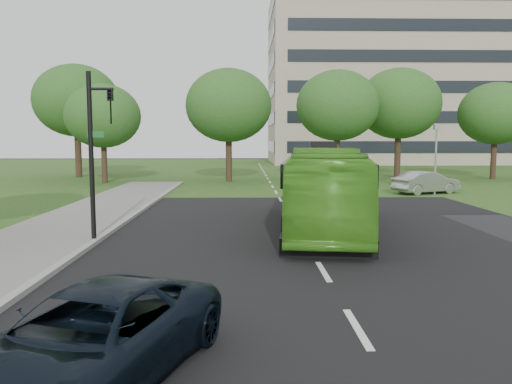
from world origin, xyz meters
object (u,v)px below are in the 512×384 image
at_px(tree_park_d, 399,104).
at_px(bus, 323,188).
at_px(sedan, 426,182).
at_px(office_building, 402,80).
at_px(tree_park_b, 229,106).
at_px(tree_park_e, 496,114).
at_px(suv, 92,339).
at_px(tree_park_c, 338,106).
at_px(traffic_light, 96,143).
at_px(tree_park_f, 76,101).
at_px(camera_pole, 436,150).
at_px(tree_park_a, 103,116).

xyz_separation_m(tree_park_d, bus, (-10.95, -26.12, -5.13)).
relative_size(bus, sedan, 2.56).
height_order(office_building, tree_park_d, office_building).
relative_size(tree_park_b, tree_park_e, 1.10).
xyz_separation_m(bus, suv, (-5.24, -12.53, -0.91)).
relative_size(office_building, tree_park_b, 4.30).
bearing_deg(sedan, tree_park_c, -3.62).
height_order(suv, traffic_light, traffic_light).
height_order(tree_park_d, tree_park_e, tree_park_d).
bearing_deg(tree_park_f, sedan, -28.67).
xyz_separation_m(tree_park_f, camera_pole, (27.52, -15.45, -4.19)).
bearing_deg(tree_park_c, sedan, -71.29).
xyz_separation_m(office_building, traffic_light, (-28.98, -60.00, -9.14)).
distance_m(tree_park_f, sedan, 31.62).
bearing_deg(tree_park_e, sedan, -130.98).
bearing_deg(tree_park_f, office_building, 37.32).
height_order(tree_park_d, bus, tree_park_d).
height_order(tree_park_d, camera_pole, tree_park_d).
height_order(tree_park_c, tree_park_f, tree_park_f).
relative_size(tree_park_c, tree_park_e, 1.11).
bearing_deg(tree_park_d, sedan, -99.48).
xyz_separation_m(suv, camera_pole, (14.24, 24.41, 2.18)).
height_order(tree_park_d, traffic_light, tree_park_d).
bearing_deg(traffic_light, camera_pole, 41.71).
xyz_separation_m(tree_park_a, tree_park_d, (25.25, 5.34, 1.38)).
xyz_separation_m(tree_park_d, sedan, (-2.28, -13.65, -5.99)).
height_order(tree_park_c, suv, tree_park_c).
xyz_separation_m(office_building, tree_park_a, (-35.26, -36.65, -7.15)).
height_order(bus, traffic_light, traffic_light).
bearing_deg(bus, sedan, 62.16).
bearing_deg(tree_park_f, tree_park_e, -4.60).
relative_size(tree_park_a, tree_park_c, 0.84).
bearing_deg(bus, tree_park_e, 59.03).
bearing_deg(tree_park_e, tree_park_b, -175.00).
xyz_separation_m(office_building, sedan, (-12.29, -44.96, -11.76)).
bearing_deg(camera_pole, tree_park_b, 129.71).
bearing_deg(bus, office_building, 76.93).
bearing_deg(suv, tree_park_b, 107.84).
distance_m(office_building, tree_park_a, 51.36).
relative_size(office_building, traffic_light, 7.01).
bearing_deg(tree_park_d, tree_park_a, -168.05).
bearing_deg(tree_park_c, tree_park_b, -171.63).
relative_size(tree_park_e, suv, 1.74).
relative_size(tree_park_b, tree_park_c, 0.99).
bearing_deg(bus, camera_pole, 59.84).
relative_size(tree_park_d, bus, 0.87).
relative_size(tree_park_e, tree_park_f, 0.82).
xyz_separation_m(office_building, tree_park_d, (-10.01, -31.31, -5.78)).
bearing_deg(tree_park_d, tree_park_e, -12.63).
relative_size(bus, suv, 2.34).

